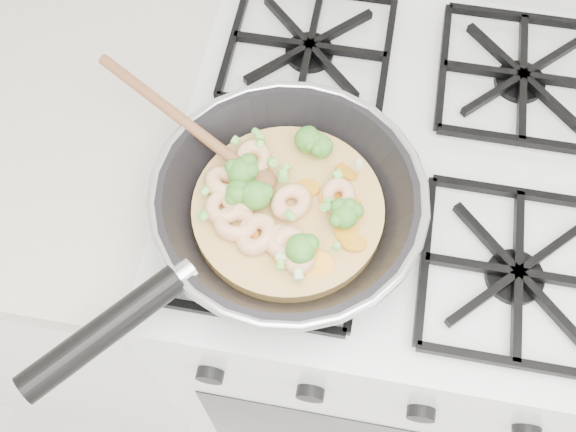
# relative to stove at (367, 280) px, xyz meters

# --- Properties ---
(stove) EXTENTS (0.60, 0.60, 0.92)m
(stove) POSITION_rel_stove_xyz_m (0.00, 0.00, 0.00)
(stove) COLOR white
(stove) RESTS_ON ground
(skillet) EXTENTS (0.43, 0.44, 0.09)m
(skillet) POSITION_rel_stove_xyz_m (-0.14, -0.13, 0.50)
(skillet) COLOR black
(skillet) RESTS_ON stove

